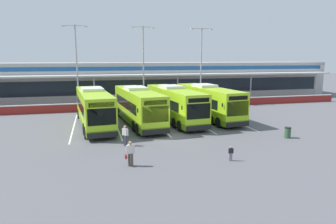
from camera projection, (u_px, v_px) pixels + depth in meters
The scene contains 19 objects.
ground_plane at pixel (170, 136), 26.03m from camera, with size 200.00×200.00×0.00m, color #56565B.
terminal_building at pixel (131, 80), 51.17m from camera, with size 70.00×13.00×6.00m.
red_barrier_wall at pixel (143, 105), 39.77m from camera, with size 60.00×0.40×1.10m.
coach_bus_leftmost at pixel (94, 109), 29.61m from camera, with size 3.94×12.34×3.78m.
coach_bus_left_centre at pixel (138, 107), 30.73m from camera, with size 3.94×12.34×3.78m.
coach_bus_centre at pixel (174, 105), 32.13m from camera, with size 3.94×12.34×3.78m.
coach_bus_right_centre at pixel (208, 103), 33.60m from camera, with size 3.94×12.34×3.78m.
bay_stripe_far_west at pixel (74, 126), 29.73m from camera, with size 0.14×13.00×0.01m, color silver.
bay_stripe_west at pixel (116, 124), 30.74m from camera, with size 0.14×13.00×0.01m, color silver.
bay_stripe_mid_west at pixel (156, 122), 31.76m from camera, with size 0.14×13.00×0.01m, color silver.
bay_stripe_centre at pixel (193, 120), 32.77m from camera, with size 0.14×13.00×0.01m, color silver.
bay_stripe_mid_east at pixel (228, 118), 33.78m from camera, with size 0.14×13.00×0.01m, color silver.
pedestrian_with_handbag at pixel (130, 153), 18.66m from camera, with size 0.62×0.31×1.62m.
pedestrian_in_dark_coat at pixel (125, 135), 23.06m from camera, with size 0.47×0.42×1.62m.
pedestrian_child at pixel (231, 153), 19.70m from camera, with size 0.33×0.24×1.00m.
lamp_post_west at pixel (77, 62), 38.96m from camera, with size 3.24×0.28×11.00m.
lamp_post_centre at pixel (143, 61), 40.54m from camera, with size 3.24×0.28×11.00m.
lamp_post_east at pixel (201, 61), 42.70m from camera, with size 3.24×0.28×11.00m.
litter_bin at pixel (288, 133), 25.40m from camera, with size 0.54×0.54×0.93m.
Camera 1 is at (-6.36, -24.43, 6.70)m, focal length 31.86 mm.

